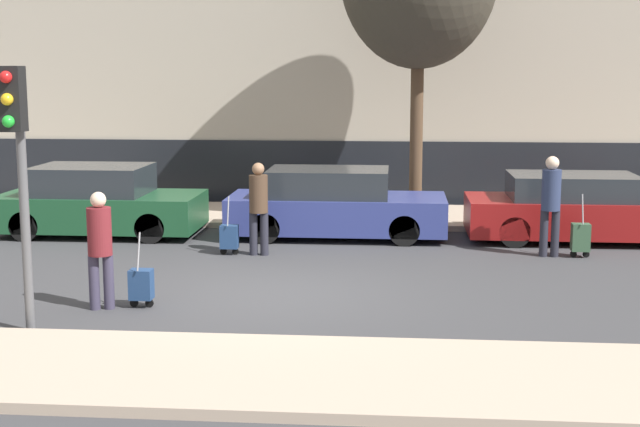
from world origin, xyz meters
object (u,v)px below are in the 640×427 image
at_px(trolley_left, 141,284).
at_px(parked_car_0, 99,202).
at_px(parked_bicycle, 579,202).
at_px(trolley_right, 581,237).
at_px(parked_car_1, 335,205).
at_px(pedestrian_left, 100,243).
at_px(pedestrian_center, 259,203).
at_px(trolley_center, 229,237).
at_px(pedestrian_right, 551,199).
at_px(parked_car_2, 579,209).
at_px(traffic_light, 17,145).

bearing_deg(trolley_left, parked_car_0, 114.22).
bearing_deg(parked_bicycle, trolley_right, -100.73).
distance_m(parked_car_1, pedestrian_left, 6.50).
height_order(pedestrian_center, trolley_center, pedestrian_center).
bearing_deg(parked_bicycle, pedestrian_center, -148.65).
bearing_deg(pedestrian_right, trolley_center, 5.95).
distance_m(parked_car_1, parked_car_2, 4.84).
relative_size(pedestrian_left, pedestrian_center, 0.99).
xyz_separation_m(parked_car_0, pedestrian_right, (8.88, -1.48, 0.39)).
bearing_deg(pedestrian_center, parked_car_1, 56.60).
relative_size(pedestrian_right, traffic_light, 0.54).
bearing_deg(trolley_left, pedestrian_center, 73.40).
distance_m(pedestrian_left, trolley_center, 4.08).
xyz_separation_m(parked_car_2, pedestrian_right, (-0.82, -1.61, 0.42)).
distance_m(trolley_left, traffic_light, 2.77).
bearing_deg(pedestrian_center, trolley_right, 2.79).
xyz_separation_m(trolley_left, pedestrian_center, (1.12, 3.74, 0.63)).
bearing_deg(parked_car_2, parked_car_0, -179.19).
relative_size(parked_car_0, pedestrian_center, 2.41).
height_order(parked_car_0, parked_bicycle, parked_car_0).
bearing_deg(traffic_light, parked_car_1, 63.89).
distance_m(trolley_right, parked_bicycle, 3.74).
bearing_deg(pedestrian_right, trolley_right, 179.94).
distance_m(parked_car_1, trolley_center, 2.66).
bearing_deg(pedestrian_left, pedestrian_center, -127.99).
relative_size(parked_car_1, traffic_light, 1.28).
bearing_deg(parked_car_0, pedestrian_center, -26.52).
relative_size(pedestrian_left, traffic_light, 0.49).
bearing_deg(pedestrian_center, traffic_light, -113.34).
bearing_deg(trolley_right, pedestrian_center, -177.06).
distance_m(parked_car_1, traffic_light, 8.08).
distance_m(parked_car_2, parked_bicycle, 2.08).
bearing_deg(parked_car_1, parked_car_2, 0.24).
relative_size(parked_car_0, pedestrian_right, 2.23).
xyz_separation_m(parked_car_2, trolley_center, (-6.65, -1.94, -0.30)).
xyz_separation_m(trolley_left, trolley_center, (0.57, 3.74, -0.00)).
bearing_deg(pedestrian_right, pedestrian_center, 6.26).
bearing_deg(pedestrian_left, trolley_center, -120.79).
bearing_deg(parked_car_1, trolley_right, -19.52).
height_order(parked_car_2, trolley_right, parked_car_2).
bearing_deg(parked_car_0, parked_bicycle, 12.10).
distance_m(parked_car_0, traffic_light, 7.32).
height_order(parked_car_1, trolley_right, parked_car_1).
bearing_deg(pedestrian_left, pedestrian_right, -163.71).
bearing_deg(trolley_left, trolley_right, 30.21).
distance_m(trolley_left, trolley_center, 3.78).
distance_m(parked_car_1, pedestrian_center, 2.32).
bearing_deg(parked_car_1, pedestrian_center, -123.25).
bearing_deg(traffic_light, trolley_right, 34.19).
distance_m(pedestrian_center, trolley_center, 0.84).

